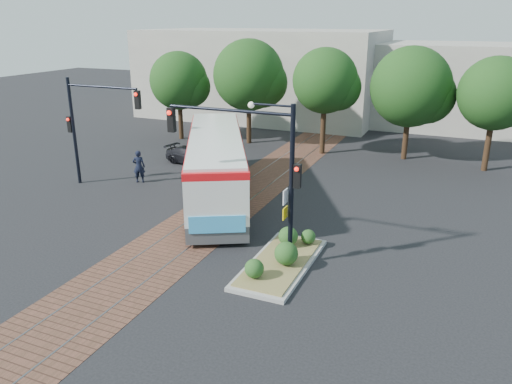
{
  "coord_description": "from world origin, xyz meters",
  "views": [
    {
      "loc": [
        10.76,
        -17.16,
        9.0
      ],
      "look_at": [
        2.34,
        2.32,
        1.6
      ],
      "focal_mm": 35.0,
      "sensor_mm": 36.0,
      "label": 1
    }
  ],
  "objects_px": {
    "signal_pole_left": "(88,118)",
    "officer": "(139,166)",
    "signal_pole_main": "(260,158)",
    "city_bus": "(216,163)",
    "parked_car": "(192,156)",
    "traffic_island": "(282,257)"
  },
  "relations": [
    {
      "from": "traffic_island",
      "to": "parked_car",
      "type": "relative_size",
      "value": 1.36
    },
    {
      "from": "signal_pole_left",
      "to": "officer",
      "type": "bearing_deg",
      "value": 36.01
    },
    {
      "from": "parked_car",
      "to": "signal_pole_left",
      "type": "bearing_deg",
      "value": 166.15
    },
    {
      "from": "signal_pole_left",
      "to": "parked_car",
      "type": "relative_size",
      "value": 1.56
    },
    {
      "from": "signal_pole_main",
      "to": "signal_pole_left",
      "type": "height_order",
      "value": "signal_pole_main"
    },
    {
      "from": "signal_pole_main",
      "to": "officer",
      "type": "height_order",
      "value": "signal_pole_main"
    },
    {
      "from": "officer",
      "to": "traffic_island",
      "type": "bearing_deg",
      "value": 126.31
    },
    {
      "from": "signal_pole_left",
      "to": "officer",
      "type": "height_order",
      "value": "signal_pole_left"
    },
    {
      "from": "signal_pole_left",
      "to": "city_bus",
      "type": "bearing_deg",
      "value": 7.48
    },
    {
      "from": "signal_pole_main",
      "to": "officer",
      "type": "xyz_separation_m",
      "value": [
        -10.22,
        6.27,
        -3.21
      ]
    },
    {
      "from": "signal_pole_main",
      "to": "city_bus",
      "type": "bearing_deg",
      "value": 130.55
    },
    {
      "from": "city_bus",
      "to": "officer",
      "type": "xyz_separation_m",
      "value": [
        -5.29,
        0.5,
        -0.94
      ]
    },
    {
      "from": "signal_pole_main",
      "to": "signal_pole_left",
      "type": "bearing_deg",
      "value": 158.55
    },
    {
      "from": "traffic_island",
      "to": "signal_pole_left",
      "type": "distance_m",
      "value": 14.5
    },
    {
      "from": "city_bus",
      "to": "officer",
      "type": "distance_m",
      "value": 5.4
    },
    {
      "from": "city_bus",
      "to": "signal_pole_left",
      "type": "relative_size",
      "value": 2.07
    },
    {
      "from": "traffic_island",
      "to": "signal_pole_main",
      "type": "bearing_deg",
      "value": 174.64
    },
    {
      "from": "city_bus",
      "to": "signal_pole_left",
      "type": "xyz_separation_m",
      "value": [
        -7.3,
        -0.96,
        1.98
      ]
    },
    {
      "from": "city_bus",
      "to": "traffic_island",
      "type": "bearing_deg",
      "value": -72.82
    },
    {
      "from": "officer",
      "to": "parked_car",
      "type": "distance_m",
      "value": 4.64
    },
    {
      "from": "signal_pole_left",
      "to": "parked_car",
      "type": "height_order",
      "value": "signal_pole_left"
    },
    {
      "from": "city_bus",
      "to": "signal_pole_main",
      "type": "xyz_separation_m",
      "value": [
        4.93,
        -5.76,
        2.27
      ]
    }
  ]
}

